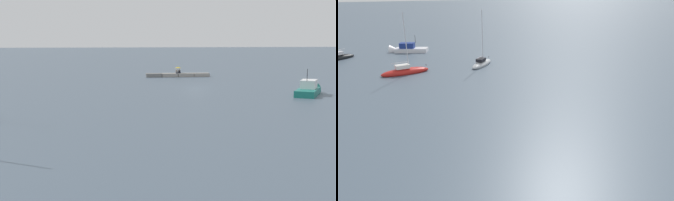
# 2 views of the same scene
# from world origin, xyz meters

# --- Properties ---
(ground_plane) EXTENTS (500.00, 500.00, 0.00)m
(ground_plane) POSITION_xyz_m (0.00, 0.00, 0.00)
(ground_plane) COLOR #475666
(seawall_pier) EXTENTS (12.23, 1.69, 0.71)m
(seawall_pier) POSITION_xyz_m (-0.00, -20.06, 0.35)
(seawall_pier) COLOR gray
(seawall_pier) RESTS_ON ground_plane
(person_seated_dark_left) EXTENTS (0.44, 0.64, 0.73)m
(person_seated_dark_left) POSITION_xyz_m (-0.35, -20.07, 0.96)
(person_seated_dark_left) COLOR #1E2333
(person_seated_dark_left) RESTS_ON seawall_pier
(person_seated_grey_right) EXTENTS (0.44, 0.64, 0.73)m
(person_seated_grey_right) POSITION_xyz_m (0.21, -19.88, 0.96)
(person_seated_grey_right) COLOR #1E2333
(person_seated_grey_right) RESTS_ON seawall_pier
(umbrella_open_yellow) EXTENTS (1.18, 1.18, 1.26)m
(umbrella_open_yellow) POSITION_xyz_m (-0.06, -20.05, 1.81)
(umbrella_open_yellow) COLOR black
(umbrella_open_yellow) RESTS_ON seawall_pier
(motorboat_teal_mid) EXTENTS (6.22, 8.19, 4.52)m
(motorboat_teal_mid) POSITION_xyz_m (-14.14, 8.71, 0.48)
(motorboat_teal_mid) COLOR #197266
(motorboat_teal_mid) RESTS_ON ground_plane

